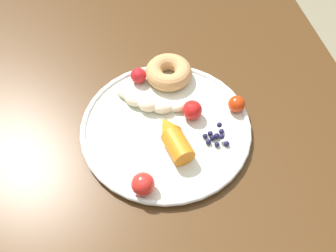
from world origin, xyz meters
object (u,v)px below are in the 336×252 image
object	(u,v)px
plate	(168,127)
tomato_mid	(138,76)
donut	(169,72)
blueberry_pile	(216,137)
banana	(149,103)
tomato_extra	(236,104)
tomato_near	(192,110)
tomato_far	(143,184)
dining_table	(164,144)
carrot_orange	(173,138)

from	to	relation	value
plate	tomato_mid	xyz separation A→B (m)	(-0.13, -0.04, 0.02)
donut	blueberry_pile	bearing A→B (deg)	18.83
banana	tomato_extra	size ratio (longest dim) A/B	4.42
tomato_mid	tomato_near	bearing A→B (deg)	38.45
tomato_near	tomato_far	world-z (taller)	tomato_far
banana	tomato_extra	xyz separation A→B (m)	(0.04, 0.18, 0.00)
banana	dining_table	bearing A→B (deg)	39.33
tomato_far	tomato_extra	bearing A→B (deg)	124.05
tomato_near	blueberry_pile	bearing A→B (deg)	27.96
dining_table	plate	distance (m)	0.10
plate	tomato_extra	xyz separation A→B (m)	(-0.02, 0.15, 0.02)
donut	tomato_far	world-z (taller)	tomato_far
blueberry_pile	tomato_extra	size ratio (longest dim) A/B	1.45
plate	donut	bearing A→B (deg)	168.58
tomato_near	donut	bearing A→B (deg)	-166.77
carrot_orange	tomato_far	world-z (taller)	same
donut	blueberry_pile	size ratio (longest dim) A/B	2.01
tomato_extra	tomato_far	bearing A→B (deg)	-55.95
dining_table	tomato_mid	size ratio (longest dim) A/B	28.59
tomato_mid	dining_table	bearing A→B (deg)	18.53
banana	donut	bearing A→B (deg)	142.20
tomato_mid	blueberry_pile	bearing A→B (deg)	35.06
dining_table	tomato_near	distance (m)	0.14
plate	tomato_mid	bearing A→B (deg)	-163.04
tomato_mid	carrot_orange	bearing A→B (deg)	13.33
carrot_orange	donut	bearing A→B (deg)	171.92
donut	tomato_near	world-z (taller)	tomato_near
banana	blueberry_pile	distance (m)	0.16
blueberry_pile	tomato_extra	world-z (taller)	tomato_extra
carrot_orange	tomato_near	distance (m)	0.08
tomato_far	plate	bearing A→B (deg)	151.84
dining_table	plate	world-z (taller)	plate
tomato_extra	tomato_mid	bearing A→B (deg)	-122.10
tomato_mid	tomato_extra	world-z (taller)	same
banana	tomato_near	world-z (taller)	tomato_near
carrot_orange	tomato_mid	size ratio (longest dim) A/B	3.21
tomato_near	tomato_far	size ratio (longest dim) A/B	0.95
banana	tomato_near	bearing A→B (deg)	63.47
tomato_mid	tomato_extra	distance (m)	0.22
blueberry_pile	tomato_near	bearing A→B (deg)	-152.04
carrot_orange	tomato_extra	xyz separation A→B (m)	(-0.06, 0.14, -0.00)
dining_table	tomato_near	xyz separation A→B (m)	(0.01, 0.06, 0.12)
carrot_orange	tomato_mid	distance (m)	0.18
banana	tomato_mid	world-z (taller)	tomato_mid
dining_table	tomato_mid	world-z (taller)	tomato_mid
tomato_near	carrot_orange	bearing A→B (deg)	-40.64
plate	carrot_orange	world-z (taller)	carrot_orange
tomato_far	blueberry_pile	bearing A→B (deg)	117.69
donut	tomato_extra	world-z (taller)	donut
tomato_far	tomato_near	bearing A→B (deg)	139.91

